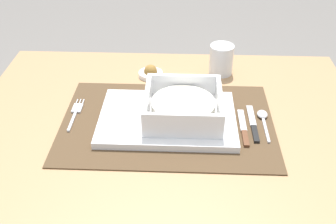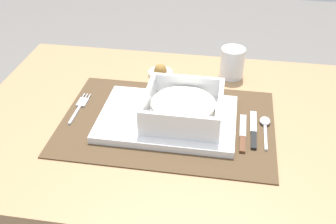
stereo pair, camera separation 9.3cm
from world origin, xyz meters
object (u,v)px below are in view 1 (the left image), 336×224
object	(u,v)px
porridge_bowl	(183,107)
drinking_glass	(221,61)
fork	(76,112)
butter_knife	(253,125)
spoon	(263,118)
bread_knife	(244,130)
dining_table	(168,156)
condiment_saucer	(151,73)

from	to	relation	value
porridge_bowl	drinking_glass	bearing A→B (deg)	67.09
fork	butter_knife	xyz separation A→B (m)	(0.41, -0.04, 0.00)
spoon	bread_knife	xyz separation A→B (m)	(-0.05, -0.05, -0.00)
dining_table	bread_knife	bearing A→B (deg)	-14.24
bread_knife	dining_table	bearing A→B (deg)	171.49
porridge_bowl	bread_knife	world-z (taller)	porridge_bowl
porridge_bowl	butter_knife	world-z (taller)	porridge_bowl
dining_table	spoon	xyz separation A→B (m)	(0.22, 0.00, 0.12)
dining_table	drinking_glass	bearing A→B (deg)	58.88
dining_table	condiment_saucer	world-z (taller)	condiment_saucer
dining_table	fork	bearing A→B (deg)	177.27
spoon	fork	bearing A→B (deg)	-179.76
butter_knife	bread_knife	xyz separation A→B (m)	(-0.02, -0.02, 0.00)
condiment_saucer	butter_knife	bearing A→B (deg)	-42.08
spoon	butter_knife	xyz separation A→B (m)	(-0.03, -0.03, -0.00)
porridge_bowl	butter_knife	bearing A→B (deg)	-5.00
butter_knife	bread_knife	size ratio (longest dim) A/B	1.03
drinking_glass	fork	bearing A→B (deg)	-148.78
spoon	condiment_saucer	world-z (taller)	condiment_saucer
fork	spoon	world-z (taller)	spoon
bread_knife	drinking_glass	bearing A→B (deg)	103.26
butter_knife	condiment_saucer	world-z (taller)	condiment_saucer
dining_table	spoon	distance (m)	0.25
butter_knife	condiment_saucer	bearing A→B (deg)	141.90
dining_table	fork	distance (m)	0.25
butter_knife	drinking_glass	xyz separation A→B (m)	(-0.06, 0.25, 0.03)
fork	drinking_glass	bearing A→B (deg)	31.36
fork	spoon	bearing A→B (deg)	-0.93
fork	condiment_saucer	xyz separation A→B (m)	(0.16, 0.19, 0.00)
porridge_bowl	butter_knife	xyz separation A→B (m)	(0.16, -0.01, -0.04)
porridge_bowl	condiment_saucer	distance (m)	0.23
drinking_glass	butter_knife	bearing A→B (deg)	-76.85
drinking_glass	porridge_bowl	bearing A→B (deg)	-112.91
porridge_bowl	condiment_saucer	world-z (taller)	porridge_bowl
dining_table	spoon	bearing A→B (deg)	0.57
dining_table	porridge_bowl	world-z (taller)	porridge_bowl
dining_table	condiment_saucer	size ratio (longest dim) A/B	14.24
fork	butter_knife	distance (m)	0.41
dining_table	spoon	size ratio (longest dim) A/B	7.91
butter_knife	drinking_glass	bearing A→B (deg)	107.14
drinking_glass	dining_table	bearing A→B (deg)	-121.12
porridge_bowl	drinking_glass	xyz separation A→B (m)	(0.10, 0.24, -0.01)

